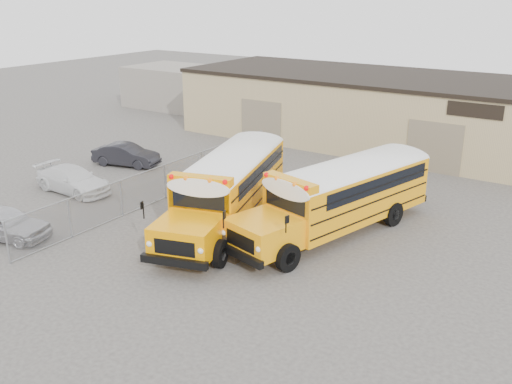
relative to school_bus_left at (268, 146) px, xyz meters
The scene contains 10 objects.
ground 9.55m from the school_bus_left, 68.54° to the right, with size 120.00×120.00×0.00m, color #464340.
warehouse 11.80m from the school_bus_left, 73.11° to the left, with size 30.20×10.20×4.67m.
chainlink_fence 6.34m from the school_bus_left, 114.25° to the right, with size 0.07×18.07×1.81m.
distant_building_left 22.84m from the school_bus_left, 144.43° to the left, with size 8.00×6.00×3.60m, color gray.
school_bus_left is the anchor object (origin of this frame).
school_bus_right 8.51m from the school_bus_left, 12.14° to the left, with size 5.24×11.11×3.16m.
tarp_bundle 10.40m from the school_bus_left, 65.12° to the right, with size 1.09×1.09×1.49m.
car_silver 14.27m from the school_bus_left, 110.44° to the right, with size 1.68×4.17×1.42m, color silver.
car_white 10.67m from the school_bus_left, 133.55° to the right, with size 1.87×4.61×1.34m, color silver.
car_dark 8.99m from the school_bus_left, 162.27° to the right, with size 1.42×4.08×1.35m, color black.
Camera 1 is at (13.17, -17.34, 10.11)m, focal length 40.00 mm.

